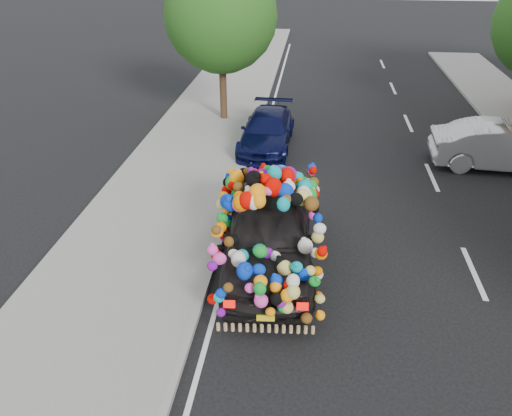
# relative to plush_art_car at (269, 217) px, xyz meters

# --- Properties ---
(ground) EXTENTS (100.00, 100.00, 0.00)m
(ground) POSITION_rel_plush_art_car_xyz_m (1.07, 0.10, -1.21)
(ground) COLOR black
(ground) RESTS_ON ground
(sidewalk) EXTENTS (4.00, 60.00, 0.12)m
(sidewalk) POSITION_rel_plush_art_car_xyz_m (-3.23, 0.10, -1.15)
(sidewalk) COLOR gray
(sidewalk) RESTS_ON ground
(kerb) EXTENTS (0.15, 60.00, 0.13)m
(kerb) POSITION_rel_plush_art_car_xyz_m (-1.28, 0.10, -1.14)
(kerb) COLOR gray
(kerb) RESTS_ON ground
(lane_markings) EXTENTS (6.00, 50.00, 0.01)m
(lane_markings) POSITION_rel_plush_art_car_xyz_m (4.67, 0.10, -1.20)
(lane_markings) COLOR silver
(lane_markings) RESTS_ON ground
(tree_near_sidewalk) EXTENTS (4.20, 4.20, 6.13)m
(tree_near_sidewalk) POSITION_rel_plush_art_car_xyz_m (-2.73, 9.60, 2.82)
(tree_near_sidewalk) COLOR #332114
(tree_near_sidewalk) RESTS_ON ground
(plush_art_car) EXTENTS (2.69, 5.28, 2.33)m
(plush_art_car) POSITION_rel_plush_art_car_xyz_m (0.00, 0.00, 0.00)
(plush_art_car) COLOR black
(plush_art_car) RESTS_ON ground
(navy_sedan) EXTENTS (1.84, 4.26, 1.22)m
(navy_sedan) POSITION_rel_plush_art_car_xyz_m (-0.73, 6.97, -0.59)
(navy_sedan) COLOR #080C33
(navy_sedan) RESTS_ON ground
(silver_hatchback) EXTENTS (4.54, 1.82, 1.47)m
(silver_hatchback) POSITION_rel_plush_art_car_xyz_m (6.95, 6.09, -0.47)
(silver_hatchback) COLOR #B0B3B7
(silver_hatchback) RESTS_ON ground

